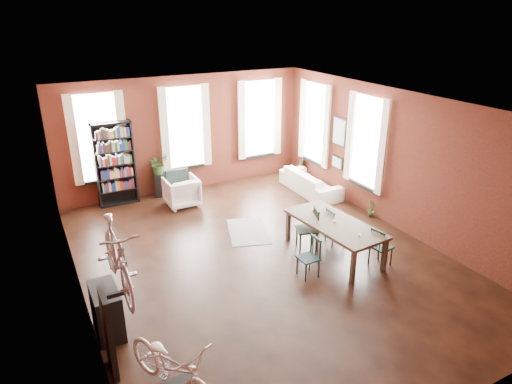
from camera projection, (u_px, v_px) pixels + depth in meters
room at (259, 151)px, 9.31m from camera, size 9.00×9.04×3.22m
dining_table at (334, 239)px, 9.51m from camera, size 1.19×2.28×0.75m
dining_chair_a at (308, 258)px, 8.73m from camera, size 0.38×0.38×0.80m
dining_chair_b at (307, 229)px, 9.70m from camera, size 0.56×0.56×0.94m
dining_chair_c at (381, 247)px, 9.12m from camera, size 0.44×0.44×0.82m
dining_chair_d at (336, 226)px, 9.96m from camera, size 0.42×0.42×0.82m
bookshelf at (115, 164)px, 11.76m from camera, size 1.00×0.32×2.20m
white_armchair at (182, 190)px, 11.90m from camera, size 0.82×0.77×0.84m
cream_sofa at (311, 178)px, 12.75m from camera, size 0.61×2.08×0.81m
striped_rug at (248, 231)px, 10.63m from camera, size 1.28×1.61×0.01m
bike_wall_rack at (108, 334)px, 6.32m from camera, size 0.16×0.60×1.30m
console_table at (107, 311)px, 7.20m from camera, size 0.40×0.80×0.80m
plant_stand at (161, 185)px, 12.55m from camera, size 0.41×0.41×0.64m
plant_by_sofa at (300, 173)px, 13.97m from camera, size 0.48×0.72×0.29m
plant_small at (371, 214)px, 11.35m from camera, size 0.40×0.50×0.16m
bicycle_floor at (170, 342)px, 5.68m from camera, size 0.87×1.03×1.67m
bicycle_hung at (114, 235)px, 5.87m from camera, size 0.47×1.00×1.66m
plant_on_stand at (158, 166)px, 12.36m from camera, size 0.68×0.71×0.44m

